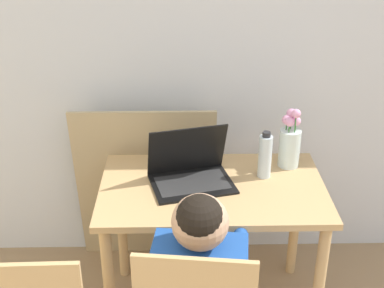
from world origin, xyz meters
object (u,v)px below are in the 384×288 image
flower_vase (290,142)px  laptop (190,170)px  water_bottle (265,156)px  person_seated (201,277)px

flower_vase → laptop: bearing=-163.4°
laptop → water_bottle: size_ratio=1.83×
flower_vase → water_bottle: flower_vase is taller
person_seated → laptop: 0.62m
flower_vase → person_seated: bearing=-120.7°
water_bottle → person_seated: bearing=-115.9°
person_seated → laptop: (-0.03, 0.61, 0.10)m
person_seated → flower_vase: bearing=-113.8°
person_seated → water_bottle: (0.31, 0.64, 0.15)m
laptop → water_bottle: (0.34, 0.04, 0.05)m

